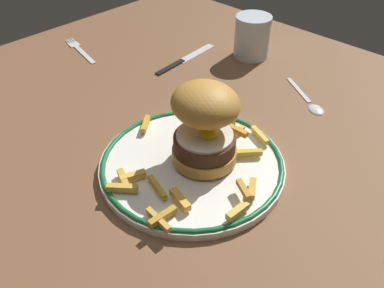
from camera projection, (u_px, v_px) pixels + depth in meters
ground_plane at (176, 162)px, 65.76cm from camera, size 111.58×108.59×4.00cm
dinner_plate at (192, 164)px, 61.05cm from camera, size 27.16×27.16×1.60cm
burger at (205, 122)px, 57.76cm from camera, size 13.82×13.85×11.85cm
fries_pile at (197, 168)px, 58.25cm from camera, size 24.79×25.41×2.58cm
water_glass at (252, 39)px, 88.05cm from camera, size 7.56×7.56×8.80cm
fork at (80, 50)px, 92.34cm from camera, size 14.37×4.35×0.36cm
knife at (181, 61)px, 88.04cm from camera, size 2.87×18.06×0.70cm
spoon at (312, 104)px, 74.65cm from camera, size 12.19×8.48×0.90cm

